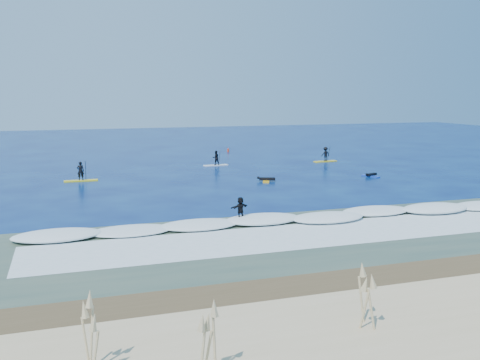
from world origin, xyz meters
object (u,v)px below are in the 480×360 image
object	(u,v)px
sup_paddler_center	(216,159)
wave_surfer	(240,210)
prone_paddler_far	(371,175)
marker_buoy	(228,150)
sup_paddler_right	(325,155)
prone_paddler_near	(266,180)
sup_paddler_left	(81,174)

from	to	relation	value
sup_paddler_center	wave_surfer	size ratio (longest dim) A/B	1.31
prone_paddler_far	marker_buoy	xyz separation A→B (m)	(-6.70, 24.46, 0.12)
sup_paddler_right	wave_surfer	world-z (taller)	sup_paddler_right
prone_paddler_far	wave_surfer	distance (m)	21.95
sup_paddler_right	wave_surfer	bearing A→B (deg)	-133.04
sup_paddler_center	prone_paddler_far	distance (m)	16.84
sup_paddler_right	wave_surfer	size ratio (longest dim) A/B	1.37
sup_paddler_center	prone_paddler_far	bearing A→B (deg)	-50.63
sup_paddler_center	marker_buoy	bearing A→B (deg)	61.71
sup_paddler_right	marker_buoy	size ratio (longest dim) A/B	4.89
sup_paddler_right	marker_buoy	world-z (taller)	sup_paddler_right
sup_paddler_right	prone_paddler_near	size ratio (longest dim) A/B	1.34
marker_buoy	wave_surfer	bearing A→B (deg)	-105.82
sup_paddler_right	prone_paddler_far	xyz separation A→B (m)	(-0.96, -11.22, -0.63)
sup_paddler_left	sup_paddler_center	size ratio (longest dim) A/B	1.08
prone_paddler_near	marker_buoy	distance (m)	24.15
prone_paddler_near	marker_buoy	world-z (taller)	marker_buoy
marker_buoy	prone_paddler_far	bearing A→B (deg)	-74.68
sup_paddler_center	prone_paddler_near	distance (m)	11.40
prone_paddler_far	marker_buoy	world-z (taller)	marker_buoy
prone_paddler_near	wave_surfer	xyz separation A→B (m)	(-7.04, -13.93, 0.68)
marker_buoy	sup_paddler_left	bearing A→B (deg)	-136.25
sup_paddler_center	prone_paddler_near	bearing A→B (deg)	-87.93
wave_surfer	prone_paddler_near	bearing A→B (deg)	41.77
sup_paddler_left	prone_paddler_far	distance (m)	26.84
prone_paddler_near	sup_paddler_left	bearing A→B (deg)	93.58
prone_paddler_near	marker_buoy	size ratio (longest dim) A/B	3.65
sup_paddler_center	wave_surfer	xyz separation A→B (m)	(-5.49, -25.21, 0.13)
sup_paddler_right	prone_paddler_near	bearing A→B (deg)	-143.07
sup_paddler_left	prone_paddler_far	xyz separation A→B (m)	(26.20, -5.79, -0.51)
sup_paddler_right	marker_buoy	xyz separation A→B (m)	(-7.66, 13.24, -0.51)
prone_paddler_far	prone_paddler_near	bearing A→B (deg)	65.91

